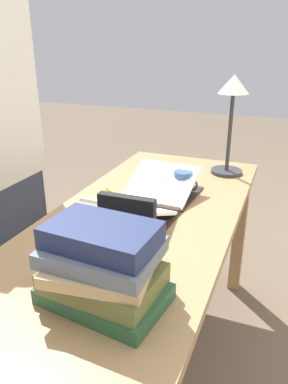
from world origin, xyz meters
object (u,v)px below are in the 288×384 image
object	(u,v)px
reading_lamp	(232,104)
pencil	(115,193)
book_standing_upright	(127,233)
book_stack_tall	(103,267)
open_book	(146,200)
coffee_mug	(183,183)

from	to	relation	value
reading_lamp	pencil	bearing A→B (deg)	-41.50
book_standing_upright	reading_lamp	size ratio (longest dim) A/B	0.48
book_stack_tall	pencil	distance (m)	0.68
open_book	pencil	xyz separation A→B (m)	(-0.07, -0.17, -0.03)
coffee_mug	book_stack_tall	bearing A→B (deg)	1.08
reading_lamp	pencil	xyz separation A→B (m)	(0.43, -0.38, -0.32)
coffee_mug	reading_lamp	bearing A→B (deg)	159.48
open_book	book_standing_upright	bearing A→B (deg)	17.29
book_stack_tall	reading_lamp	size ratio (longest dim) A/B	0.70
book_standing_upright	reading_lamp	xyz separation A→B (m)	(-0.90, 0.11, 0.22)
book_standing_upright	reading_lamp	distance (m)	0.93
open_book	reading_lamp	xyz separation A→B (m)	(-0.50, 0.21, 0.29)
coffee_mug	pencil	distance (m)	0.28
book_stack_tall	open_book	bearing A→B (deg)	-169.25
coffee_mug	pencil	world-z (taller)	coffee_mug
open_book	book_stack_tall	world-z (taller)	book_stack_tall
reading_lamp	open_book	bearing A→B (deg)	-22.69
reading_lamp	coffee_mug	xyz separation A→B (m)	(0.32, -0.12, -0.28)
open_book	book_standing_upright	xyz separation A→B (m)	(0.40, 0.10, 0.08)
open_book	coffee_mug	distance (m)	0.20
open_book	coffee_mug	bearing A→B (deg)	156.97
reading_lamp	book_standing_upright	bearing A→B (deg)	-7.14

